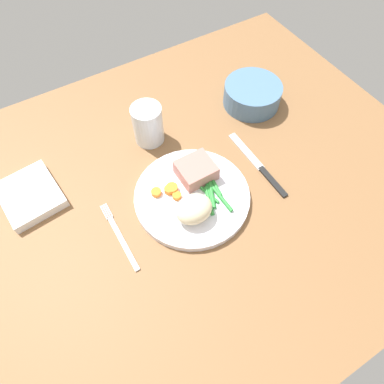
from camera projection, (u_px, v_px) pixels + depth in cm
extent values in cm
cube|color=brown|center=(173.00, 196.00, 74.62)|extent=(120.00, 90.00, 2.00)
cylinder|color=white|center=(192.00, 197.00, 72.48)|extent=(24.42, 24.42, 1.60)
cube|color=#B2756B|center=(196.00, 170.00, 72.98)|extent=(7.57, 6.95, 3.53)
ellipsoid|color=beige|center=(194.00, 209.00, 67.11)|extent=(7.56, 6.28, 4.93)
cylinder|color=orange|center=(174.00, 188.00, 72.00)|extent=(2.51, 2.51, 1.21)
cylinder|color=orange|center=(179.00, 195.00, 71.18)|extent=(1.88, 1.88, 0.99)
cylinder|color=orange|center=(168.00, 188.00, 71.92)|extent=(2.00, 2.00, 1.18)
cylinder|color=orange|center=(156.00, 192.00, 71.48)|extent=(2.13, 2.13, 1.03)
cylinder|color=#2D8C38|center=(221.00, 197.00, 71.00)|extent=(1.07, 7.91, 0.82)
cylinder|color=#2D8C38|center=(209.00, 201.00, 70.54)|extent=(3.10, 6.65, 0.83)
cylinder|color=#2D8C38|center=(209.00, 192.00, 71.77)|extent=(2.82, 6.38, 0.67)
cylinder|color=#2D8C38|center=(207.00, 192.00, 71.70)|extent=(2.22, 6.90, 0.69)
cylinder|color=#2D8C38|center=(212.00, 195.00, 71.27)|extent=(3.48, 6.24, 0.88)
cylinder|color=#2D8C38|center=(215.00, 185.00, 72.62)|extent=(1.62, 5.90, 0.80)
cube|color=silver|center=(123.00, 243.00, 67.42)|extent=(1.00, 13.00, 0.40)
cube|color=silver|center=(104.00, 213.00, 71.06)|extent=(0.24, 3.60, 0.40)
cube|color=silver|center=(106.00, 212.00, 71.17)|extent=(0.24, 3.60, 0.40)
cube|color=silver|center=(107.00, 211.00, 71.28)|extent=(0.24, 3.60, 0.40)
cube|color=silver|center=(109.00, 210.00, 71.39)|extent=(0.24, 3.60, 0.40)
cube|color=black|center=(273.00, 182.00, 75.24)|extent=(1.30, 9.00, 0.64)
cube|color=silver|center=(246.00, 151.00, 79.83)|extent=(1.70, 12.00, 0.40)
cylinder|color=silver|center=(148.00, 124.00, 78.16)|extent=(6.99, 6.99, 9.59)
cylinder|color=silver|center=(149.00, 129.00, 79.61)|extent=(6.43, 6.43, 6.15)
cylinder|color=#4C7299|center=(252.00, 95.00, 86.30)|extent=(14.34, 14.34, 5.57)
cylinder|color=#4C8C42|center=(253.00, 91.00, 85.24)|extent=(12.19, 12.19, 3.06)
cube|color=white|center=(30.00, 195.00, 72.35)|extent=(12.69, 14.27, 2.14)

